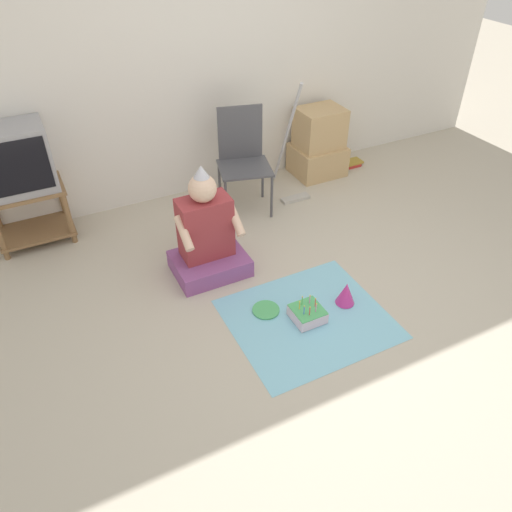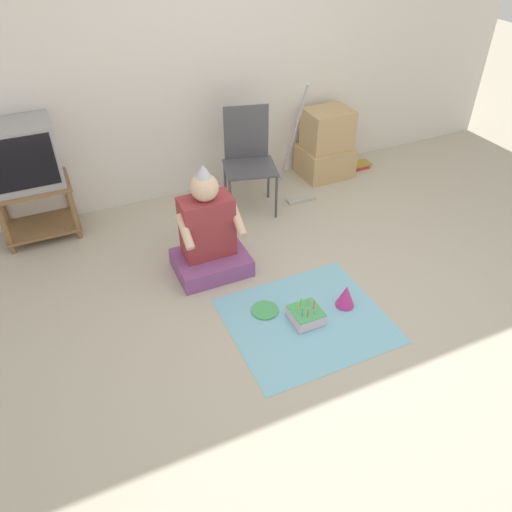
{
  "view_description": "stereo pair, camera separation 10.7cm",
  "coord_description": "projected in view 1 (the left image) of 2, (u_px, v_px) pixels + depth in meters",
  "views": [
    {
      "loc": [
        -1.59,
        -2.03,
        2.46
      ],
      "look_at": [
        -0.36,
        0.43,
        0.35
      ],
      "focal_mm": 35.0,
      "sensor_mm": 36.0,
      "label": 1
    },
    {
      "loc": [
        -1.5,
        -2.08,
        2.46
      ],
      "look_at": [
        -0.36,
        0.43,
        0.35
      ],
      "focal_mm": 35.0,
      "sensor_mm": 36.0,
      "label": 2
    }
  ],
  "objects": [
    {
      "name": "dust_mop",
      "position": [
        291.0,
        165.0,
        4.64
      ],
      "size": [
        0.28,
        0.48,
        1.11
      ],
      "color": "#B2ADA3",
      "rests_on": "ground_plane"
    },
    {
      "name": "tv_stand",
      "position": [
        30.0,
        210.0,
        4.06
      ],
      "size": [
        0.59,
        0.4,
        0.49
      ],
      "color": "olive",
      "rests_on": "ground_plane"
    },
    {
      "name": "person_seated",
      "position": [
        207.0,
        238.0,
        3.73
      ],
      "size": [
        0.55,
        0.43,
        0.89
      ],
      "color": "#8C4C8C",
      "rests_on": "ground_plane"
    },
    {
      "name": "paper_plate",
      "position": [
        266.0,
        310.0,
        3.53
      ],
      "size": [
        0.19,
        0.19,
        0.01
      ],
      "color": "#4CB266",
      "rests_on": "party_cloth"
    },
    {
      "name": "book_pile",
      "position": [
        352.0,
        163.0,
        5.29
      ],
      "size": [
        0.2,
        0.14,
        0.05
      ],
      "color": "#B72D28",
      "rests_on": "ground_plane"
    },
    {
      "name": "party_cloth",
      "position": [
        308.0,
        319.0,
        3.47
      ],
      "size": [
        1.07,
        0.94,
        0.01
      ],
      "color": "#7FC6E0",
      "rests_on": "ground_plane"
    },
    {
      "name": "ground_plane",
      "position": [
        329.0,
        315.0,
        3.51
      ],
      "size": [
        16.0,
        16.0,
        0.0
      ],
      "primitive_type": "plane",
      "color": "#BCB29E"
    },
    {
      "name": "cardboard_box_stack",
      "position": [
        318.0,
        145.0,
        4.99
      ],
      "size": [
        0.5,
        0.43,
        0.68
      ],
      "color": "tan",
      "rests_on": "ground_plane"
    },
    {
      "name": "birthday_cake",
      "position": [
        307.0,
        314.0,
        3.44
      ],
      "size": [
        0.21,
        0.21,
        0.17
      ],
      "color": "silver",
      "rests_on": "party_cloth"
    },
    {
      "name": "party_hat_blue",
      "position": [
        346.0,
        293.0,
        3.55
      ],
      "size": [
        0.14,
        0.14,
        0.18
      ],
      "color": "#CC338C",
      "rests_on": "party_cloth"
    },
    {
      "name": "folding_chair",
      "position": [
        243.0,
        154.0,
        4.38
      ],
      "size": [
        0.53,
        0.5,
        0.91
      ],
      "color": "#4C4C51",
      "rests_on": "ground_plane"
    },
    {
      "name": "tv",
      "position": [
        14.0,
        159.0,
        3.78
      ],
      "size": [
        0.53,
        0.39,
        0.51
      ],
      "color": "#99999E",
      "rests_on": "tv_stand"
    },
    {
      "name": "wall_back",
      "position": [
        206.0,
        51.0,
        4.23
      ],
      "size": [
        6.4,
        0.06,
        2.55
      ],
      "color": "silver",
      "rests_on": "ground_plane"
    }
  ]
}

